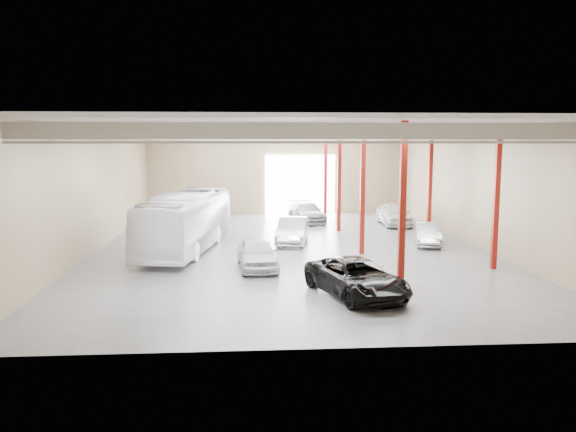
{
  "coord_description": "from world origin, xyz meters",
  "views": [
    {
      "loc": [
        -2.34,
        -32.05,
        6.21
      ],
      "look_at": [
        -0.29,
        -2.36,
        2.2
      ],
      "focal_mm": 35.0,
      "sensor_mm": 36.0,
      "label": 1
    }
  ],
  "objects": [
    {
      "name": "depot_shell",
      "position": [
        0.13,
        0.48,
        4.98
      ],
      "size": [
        22.12,
        32.12,
        7.06
      ],
      "color": "#504F55",
      "rests_on": "ground"
    },
    {
      "name": "car_row_a",
      "position": [
        -2.0,
        -5.15,
        0.76
      ],
      "size": [
        2.16,
        4.6,
        1.52
      ],
      "primitive_type": "imported",
      "rotation": [
        0.0,
        0.0,
        0.08
      ],
      "color": "silver",
      "rests_on": "ground"
    },
    {
      "name": "black_sedan",
      "position": [
        1.91,
        -10.35,
        0.75
      ],
      "size": [
        4.12,
        5.89,
        1.49
      ],
      "primitive_type": "imported",
      "rotation": [
        0.0,
        0.0,
        0.34
      ],
      "color": "black",
      "rests_on": "ground"
    },
    {
      "name": "car_row_c",
      "position": [
        2.03,
        10.36,
        0.75
      ],
      "size": [
        2.84,
        5.41,
        1.49
      ],
      "primitive_type": "imported",
      "rotation": [
        0.0,
        0.0,
        0.15
      ],
      "color": "slate",
      "rests_on": "ground"
    },
    {
      "name": "car_row_b",
      "position": [
        0.25,
        1.5,
        0.78
      ],
      "size": [
        2.44,
        4.96,
        1.56
      ],
      "primitive_type": "imported",
      "rotation": [
        0.0,
        0.0,
        -0.17
      ],
      "color": "#BBBAC0",
      "rests_on": "ground"
    },
    {
      "name": "car_right_near",
      "position": [
        8.3,
        0.41,
        0.66
      ],
      "size": [
        2.34,
        4.24,
        1.33
      ],
      "primitive_type": "imported",
      "rotation": [
        0.0,
        0.0,
        -0.25
      ],
      "color": "#B2B2B7",
      "rests_on": "ground"
    },
    {
      "name": "car_right_far",
      "position": [
        8.3,
        8.33,
        0.83
      ],
      "size": [
        2.02,
        4.89,
        1.66
      ],
      "primitive_type": "imported",
      "rotation": [
        0.0,
        0.0,
        -0.01
      ],
      "color": "silver",
      "rests_on": "ground"
    },
    {
      "name": "coach_bus",
      "position": [
        -5.93,
        -0.13,
        1.65
      ],
      "size": [
        4.54,
        12.1,
        3.29
      ],
      "primitive_type": "imported",
      "rotation": [
        0.0,
        0.0,
        -0.15
      ],
      "color": "white",
      "rests_on": "ground"
    }
  ]
}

